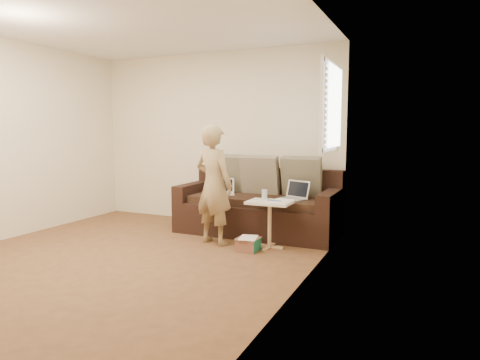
# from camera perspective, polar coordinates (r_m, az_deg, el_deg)

# --- Properties ---
(floor) EXTENTS (4.50, 4.50, 0.00)m
(floor) POSITION_cam_1_polar(r_m,az_deg,el_deg) (4.93, -15.60, -10.36)
(floor) COLOR brown
(floor) RESTS_ON ground
(ceiling) EXTENTS (4.50, 4.50, 0.00)m
(ceiling) POSITION_cam_1_polar(r_m,az_deg,el_deg) (4.86, -16.64, 20.42)
(ceiling) COLOR white
(ceiling) RESTS_ON wall_back
(wall_back) EXTENTS (4.00, 0.00, 4.00)m
(wall_back) POSITION_cam_1_polar(r_m,az_deg,el_deg) (6.60, -3.33, 5.63)
(wall_back) COLOR beige
(wall_back) RESTS_ON ground
(wall_right) EXTENTS (0.00, 4.50, 4.50)m
(wall_right) POSITION_cam_1_polar(r_m,az_deg,el_deg) (3.75, 8.00, 4.71)
(wall_right) COLOR beige
(wall_right) RESTS_ON ground
(window_blinds) EXTENTS (0.12, 0.88, 1.08)m
(window_blinds) POSITION_cam_1_polar(r_m,az_deg,el_deg) (5.22, 12.22, 9.58)
(window_blinds) COLOR white
(window_blinds) RESTS_ON wall_right
(sofa) EXTENTS (2.20, 0.95, 0.85)m
(sofa) POSITION_cam_1_polar(r_m,az_deg,el_deg) (5.87, 2.39, -3.09)
(sofa) COLOR black
(sofa) RESTS_ON ground
(pillow_left) EXTENTS (0.55, 0.29, 0.57)m
(pillow_left) POSITION_cam_1_polar(r_m,az_deg,el_deg) (6.29, -1.84, 0.92)
(pillow_left) COLOR #685D4C
(pillow_left) RESTS_ON sofa
(pillow_mid) EXTENTS (0.55, 0.27, 0.57)m
(pillow_mid) POSITION_cam_1_polar(r_m,az_deg,el_deg) (6.03, 2.69, 0.66)
(pillow_mid) COLOR #766E54
(pillow_mid) RESTS_ON sofa
(pillow_right) EXTENTS (0.55, 0.28, 0.57)m
(pillow_right) POSITION_cam_1_polar(r_m,az_deg,el_deg) (5.88, 8.30, 0.44)
(pillow_right) COLOR #685D4C
(pillow_right) RESTS_ON sofa
(laptop_silver) EXTENTS (0.41, 0.35, 0.23)m
(laptop_silver) POSITION_cam_1_polar(r_m,az_deg,el_deg) (5.59, 6.98, -2.66)
(laptop_silver) COLOR #B7BABC
(laptop_silver) RESTS_ON sofa
(laptop_white) EXTENTS (0.38, 0.34, 0.22)m
(laptop_white) POSITION_cam_1_polar(r_m,az_deg,el_deg) (6.00, -2.29, -1.97)
(laptop_white) COLOR white
(laptop_white) RESTS_ON sofa
(person) EXTENTS (0.62, 0.48, 1.50)m
(person) POSITION_cam_1_polar(r_m,az_deg,el_deg) (5.30, -3.56, -0.63)
(person) COLOR #978752
(person) RESTS_ON ground
(side_table) EXTENTS (0.52, 0.37, 0.58)m
(side_table) POSITION_cam_1_polar(r_m,az_deg,el_deg) (5.19, 3.99, -5.98)
(side_table) COLOR silver
(side_table) RESTS_ON ground
(drinking_glass) EXTENTS (0.07, 0.07, 0.12)m
(drinking_glass) POSITION_cam_1_polar(r_m,az_deg,el_deg) (5.27, 3.32, -1.93)
(drinking_glass) COLOR silver
(drinking_glass) RESTS_ON side_table
(scissors) EXTENTS (0.19, 0.12, 0.02)m
(scissors) POSITION_cam_1_polar(r_m,az_deg,el_deg) (5.12, 4.64, -2.78)
(scissors) COLOR silver
(scissors) RESTS_ON side_table
(paper_on_table) EXTENTS (0.25, 0.33, 0.00)m
(paper_on_table) POSITION_cam_1_polar(r_m,az_deg,el_deg) (5.16, 5.55, -2.78)
(paper_on_table) COLOR white
(paper_on_table) RESTS_ON side_table
(striped_box) EXTENTS (0.26, 0.26, 0.16)m
(striped_box) POSITION_cam_1_polar(r_m,az_deg,el_deg) (5.09, 1.12, -8.62)
(striped_box) COLOR red
(striped_box) RESTS_ON ground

